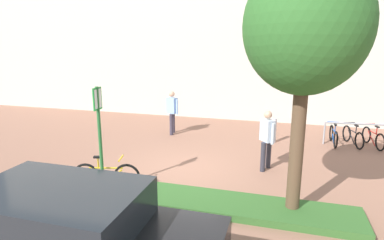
# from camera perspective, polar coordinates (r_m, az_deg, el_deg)

# --- Properties ---
(ground_plane) EXTENTS (60.00, 60.00, 0.00)m
(ground_plane) POSITION_cam_1_polar(r_m,az_deg,el_deg) (9.29, -1.83, -8.89)
(ground_plane) COLOR #936651
(building_facade) EXTENTS (28.00, 1.20, 10.00)m
(building_facade) POSITION_cam_1_polar(r_m,az_deg,el_deg) (15.83, 6.67, 18.58)
(building_facade) COLOR beige
(building_facade) RESTS_ON ground
(planter_strip) EXTENTS (7.00, 1.10, 0.16)m
(planter_strip) POSITION_cam_1_polar(r_m,az_deg,el_deg) (7.44, 0.65, -14.11)
(planter_strip) COLOR #336028
(planter_strip) RESTS_ON ground
(tree_sidewalk) EXTENTS (2.35, 2.35, 5.13)m
(tree_sidewalk) POSITION_cam_1_polar(r_m,az_deg,el_deg) (6.54, 19.59, 15.11)
(tree_sidewalk) COLOR brown
(tree_sidewalk) RESTS_ON ground
(parking_sign_post) EXTENTS (0.08, 0.36, 2.57)m
(parking_sign_post) POSITION_cam_1_polar(r_m,az_deg,el_deg) (7.79, -16.16, -0.83)
(parking_sign_post) COLOR #2D7238
(parking_sign_post) RESTS_ON ground
(bike_at_sign) EXTENTS (1.64, 0.54, 0.86)m
(bike_at_sign) POSITION_cam_1_polar(r_m,az_deg,el_deg) (8.31, -14.94, -9.51)
(bike_at_sign) COLOR black
(bike_at_sign) RESTS_ON ground
(bike_rack_cluster) EXTENTS (2.65, 1.75, 0.83)m
(bike_rack_cluster) POSITION_cam_1_polar(r_m,az_deg,el_deg) (12.84, 28.07, -2.58)
(bike_rack_cluster) COLOR #99999E
(bike_rack_cluster) RESTS_ON ground
(bollard_steel) EXTENTS (0.16, 0.16, 0.90)m
(bollard_steel) POSITION_cam_1_polar(r_m,az_deg,el_deg) (12.06, 14.36, -1.84)
(bollard_steel) COLOR #ADADB2
(bollard_steel) RESTS_ON ground
(person_casual_tan) EXTENTS (0.44, 0.50, 1.72)m
(person_casual_tan) POSITION_cam_1_polar(r_m,az_deg,el_deg) (9.27, 13.16, -2.87)
(person_casual_tan) COLOR #2D2D38
(person_casual_tan) RESTS_ON ground
(person_shirt_blue) EXTENTS (0.57, 0.50, 1.72)m
(person_shirt_blue) POSITION_cam_1_polar(r_m,az_deg,el_deg) (12.76, -3.55, 1.82)
(person_shirt_blue) COLOR #383342
(person_shirt_blue) RESTS_ON ground
(car_black_suv) EXTENTS (4.31, 2.03, 1.54)m
(car_black_suv) POSITION_cam_1_polar(r_m,az_deg,el_deg) (5.24, -20.92, -19.25)
(car_black_suv) COLOR black
(car_black_suv) RESTS_ON ground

